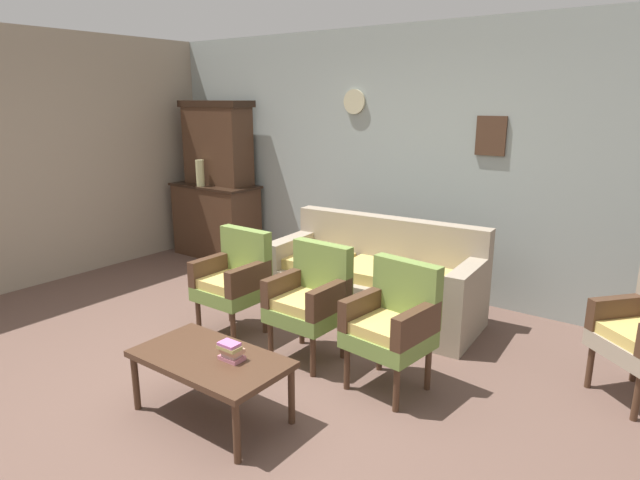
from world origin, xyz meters
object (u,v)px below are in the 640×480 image
at_px(floral_couch, 375,283).
at_px(book_stack_on_table, 231,351).
at_px(vase_on_cabinet, 200,173).
at_px(armchair_by_doorway, 311,297).
at_px(coffee_table, 210,363).
at_px(armchair_near_cabinet, 234,278).
at_px(side_cabinet, 216,220).
at_px(armchair_near_couch_end, 393,321).

bearing_deg(floral_couch, book_stack_on_table, -85.30).
xyz_separation_m(vase_on_cabinet, armchair_by_doorway, (2.77, -1.37, -0.59)).
relative_size(coffee_table, book_stack_on_table, 6.64).
relative_size(floral_couch, armchair_near_cabinet, 2.20).
height_order(coffee_table, book_stack_on_table, book_stack_on_table).
distance_m(side_cabinet, armchair_near_couch_end, 3.81).
distance_m(floral_couch, book_stack_on_table, 2.02).
height_order(vase_on_cabinet, coffee_table, vase_on_cabinet).
distance_m(vase_on_cabinet, floral_couch, 2.87).
xyz_separation_m(vase_on_cabinet, floral_couch, (2.74, -0.36, -0.77)).
distance_m(armchair_by_doorway, book_stack_on_table, 1.00).
bearing_deg(armchair_near_cabinet, armchair_by_doorway, 1.23).
relative_size(armchair_near_couch_end, coffee_table, 0.90).
relative_size(side_cabinet, coffee_table, 1.16).
height_order(floral_couch, armchair_near_couch_end, same).
relative_size(armchair_by_doorway, book_stack_on_table, 5.98).
relative_size(side_cabinet, book_stack_on_table, 7.67).
height_order(side_cabinet, armchair_near_cabinet, side_cabinet).
xyz_separation_m(armchair_near_cabinet, armchair_near_couch_end, (1.55, -0.01, 0.00)).
relative_size(vase_on_cabinet, armchair_near_couch_end, 0.36).
bearing_deg(book_stack_on_table, floral_couch, 94.70).
relative_size(side_cabinet, floral_couch, 0.58).
height_order(armchair_near_couch_end, book_stack_on_table, armchair_near_couch_end).
xyz_separation_m(armchair_near_couch_end, coffee_table, (-0.74, -1.01, -0.12)).
relative_size(vase_on_cabinet, armchair_by_doorway, 0.36).
height_order(vase_on_cabinet, book_stack_on_table, vase_on_cabinet).
xyz_separation_m(armchair_by_doorway, coffee_table, (-0.00, -1.04, -0.12)).
bearing_deg(armchair_near_cabinet, floral_couch, 52.60).
relative_size(vase_on_cabinet, book_stack_on_table, 2.15).
bearing_deg(coffee_table, armchair_near_cabinet, 128.37).
xyz_separation_m(armchair_by_doorway, book_stack_on_table, (0.14, -0.99, -0.02)).
bearing_deg(armchair_near_couch_end, floral_couch, 126.16).
height_order(armchair_by_doorway, armchair_near_couch_end, same).
bearing_deg(armchair_by_doorway, armchair_near_couch_end, -2.28).
relative_size(armchair_near_couch_end, book_stack_on_table, 5.98).
distance_m(vase_on_cabinet, armchair_near_cabinet, 2.47).
distance_m(vase_on_cabinet, armchair_near_couch_end, 3.82).
bearing_deg(armchair_near_couch_end, book_stack_on_table, -121.75).
height_order(side_cabinet, floral_couch, side_cabinet).
relative_size(floral_couch, armchair_by_doorway, 2.20).
xyz_separation_m(floral_couch, armchair_near_cabinet, (-0.79, -1.03, 0.17)).
bearing_deg(floral_couch, coffee_table, -89.45).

